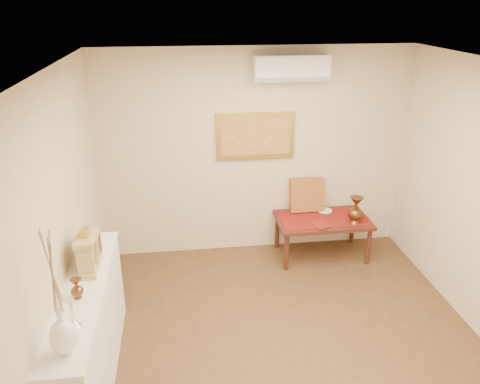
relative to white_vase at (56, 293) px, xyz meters
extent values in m
plane|color=brown|center=(1.80, 0.77, -1.47)|extent=(4.50, 4.50, 0.00)
plane|color=silver|center=(1.80, 0.77, 1.23)|extent=(4.50, 4.50, 0.00)
cube|color=beige|center=(1.80, 3.02, -0.12)|extent=(4.00, 0.02, 2.70)
cube|color=beige|center=(-0.20, 0.77, -0.12)|extent=(0.02, 4.50, 2.70)
cube|color=maroon|center=(2.65, 2.65, -0.91)|extent=(1.14, 0.59, 0.01)
cylinder|color=white|center=(2.73, 2.86, -0.90)|extent=(0.19, 0.19, 0.01)
cube|color=maroon|center=(2.56, 2.46, -0.90)|extent=(0.26, 0.30, 0.01)
cube|color=maroon|center=(2.49, 2.91, -0.68)|extent=(0.45, 0.19, 0.47)
cube|color=white|center=(-0.03, 0.77, -0.99)|extent=(0.35, 2.00, 0.95)
cube|color=white|center=(-0.03, 0.77, -0.50)|extent=(0.37, 2.02, 0.03)
cube|color=tan|center=(-0.01, 1.06, -0.46)|extent=(0.16, 0.36, 0.05)
cube|color=tan|center=(-0.01, 1.06, -0.31)|extent=(0.14, 0.30, 0.25)
cylinder|color=beige|center=(0.07, 1.06, -0.31)|extent=(0.01, 0.17, 0.17)
cylinder|color=gold|center=(0.07, 1.06, -0.31)|extent=(0.01, 0.19, 0.19)
cube|color=tan|center=(-0.01, 1.06, -0.17)|extent=(0.17, 0.34, 0.04)
cube|color=gold|center=(-0.01, 1.06, -0.11)|extent=(0.06, 0.11, 0.07)
cube|color=tan|center=(-0.02, 1.29, -0.38)|extent=(0.15, 0.20, 0.22)
cube|color=#481E15|center=(0.05, 1.29, -0.43)|extent=(0.01, 0.17, 0.09)
cube|color=#481E15|center=(0.05, 1.29, -0.33)|extent=(0.01, 0.17, 0.09)
cube|color=tan|center=(-0.02, 1.29, -0.26)|extent=(0.16, 0.21, 0.02)
cube|color=#481E15|center=(2.65, 2.65, -0.94)|extent=(1.20, 0.70, 0.05)
cylinder|color=#481E15|center=(2.11, 2.36, -1.22)|extent=(0.06, 0.06, 0.50)
cylinder|color=#481E15|center=(3.19, 2.36, -1.22)|extent=(0.06, 0.06, 0.50)
cylinder|color=#481E15|center=(2.11, 2.94, -1.22)|extent=(0.06, 0.06, 0.50)
cylinder|color=#481E15|center=(3.19, 2.94, -1.22)|extent=(0.06, 0.06, 0.50)
cube|color=gold|center=(1.80, 3.00, 0.13)|extent=(1.00, 0.05, 0.60)
cube|color=#CA8A46|center=(1.80, 2.97, 0.13)|extent=(0.88, 0.01, 0.48)
cube|color=white|center=(2.20, 2.89, 0.98)|extent=(0.90, 0.24, 0.30)
cube|color=gray|center=(2.20, 2.77, 0.86)|extent=(0.86, 0.02, 0.05)
camera|label=1|loc=(0.85, -2.66, 1.77)|focal=35.00mm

